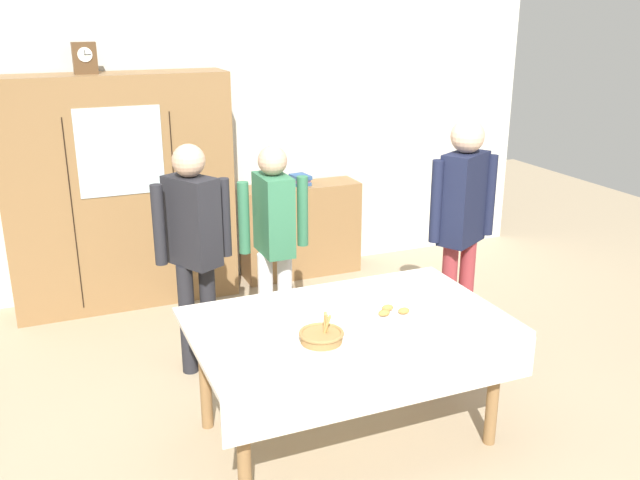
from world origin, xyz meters
TOP-DOWN VIEW (x-y plane):
  - ground_plane at (0.00, 0.00)m, footprint 12.00×12.00m
  - back_wall at (0.00, 2.65)m, footprint 6.40×0.10m
  - dining_table at (0.00, -0.24)m, footprint 1.77×1.09m
  - wall_cabinet at (-0.90, 2.35)m, footprint 1.84×0.46m
  - mantel_clock at (-1.07, 2.35)m, footprint 0.18×0.11m
  - bookshelf_low at (0.72, 2.41)m, footprint 1.11×0.35m
  - book_stack at (0.72, 2.41)m, footprint 0.17×0.21m
  - tea_cup_back_edge at (0.12, -0.07)m, footprint 0.13×0.13m
  - tea_cup_near_left at (-0.56, -0.49)m, footprint 0.13×0.13m
  - tea_cup_mid_right at (0.54, -0.04)m, footprint 0.13×0.13m
  - bread_basket at (-0.24, -0.40)m, footprint 0.24×0.24m
  - pastry_plate at (0.26, -0.26)m, footprint 0.28×0.28m
  - spoon_far_left at (-0.04, -0.13)m, footprint 0.12×0.02m
  - spoon_front_edge at (0.15, -0.49)m, footprint 0.12×0.02m
  - person_beside_shelf at (-0.01, 1.03)m, footprint 0.52×0.36m
  - person_by_cabinet at (-0.62, 0.92)m, footprint 0.52×0.41m
  - person_behind_table_right at (1.20, 0.47)m, footprint 0.52×0.35m

SIDE VIEW (x-z plane):
  - ground_plane at x=0.00m, z-range 0.00..0.00m
  - bookshelf_low at x=0.72m, z-range 0.00..0.88m
  - dining_table at x=0.00m, z-range 0.29..1.05m
  - spoon_far_left at x=-0.04m, z-range 0.76..0.77m
  - spoon_front_edge at x=0.15m, z-range 0.76..0.77m
  - pastry_plate at x=0.26m, z-range 0.75..0.80m
  - tea_cup_back_edge at x=0.12m, z-range 0.76..0.82m
  - tea_cup_near_left at x=-0.56m, z-range 0.76..0.82m
  - tea_cup_mid_right at x=0.54m, z-range 0.76..0.82m
  - bread_basket at x=-0.24m, z-range 0.71..0.88m
  - book_stack at x=0.72m, z-range 0.88..0.97m
  - person_beside_shelf at x=-0.01m, z-range 0.16..1.70m
  - wall_cabinet at x=-0.90m, z-range 0.00..1.95m
  - person_by_cabinet at x=-0.62m, z-range 0.17..1.79m
  - person_behind_table_right at x=1.20m, z-range 0.20..1.93m
  - back_wall at x=0.00m, z-range 0.00..2.70m
  - mantel_clock at x=-1.07m, z-range 1.95..2.19m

